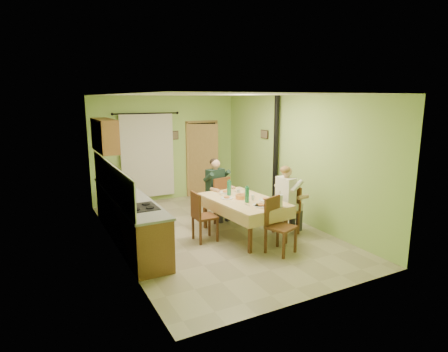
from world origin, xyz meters
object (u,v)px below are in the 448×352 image
dining_table (243,217)px  man_right (287,192)px  chair_near (280,237)px  chair_right (286,220)px  chair_left (204,226)px  chair_far (217,208)px  man_far (216,183)px  stove_flue (275,171)px

dining_table → man_right: man_right is taller
chair_near → chair_right: bearing=-153.8°
chair_left → chair_far: bearing=142.2°
man_far → chair_left: bearing=-139.2°
chair_left → man_far: (0.76, 1.01, 0.59)m
man_right → chair_right: bearing=-90.0°
chair_far → stove_flue: 1.70m
chair_near → chair_left: size_ratio=1.03×
stove_flue → chair_far: bearing=177.0°
dining_table → chair_near: size_ratio=1.95×
chair_near → chair_right: size_ratio=1.03×
chair_near → man_far: 2.26m
chair_far → man_right: bearing=-70.1°
man_far → stove_flue: size_ratio=0.50×
dining_table → chair_right: 0.91m
stove_flue → chair_right: bearing=-115.5°
chair_right → chair_left: size_ratio=1.00×
chair_far → man_right: man_right is taller
chair_left → stove_flue: stove_flue is taller
chair_right → dining_table: bearing=64.5°
man_right → chair_far: bearing=26.3°
chair_left → chair_near: bearing=39.2°
chair_right → chair_far: bearing=26.8°
chair_near → chair_right: chair_near is taller
chair_far → chair_near: 2.17m
chair_right → man_right: 0.59m
chair_far → stove_flue: stove_flue is taller
chair_left → man_right: size_ratio=0.70×
chair_far → man_right: size_ratio=0.73×
chair_right → man_right: bearing=90.0°
chair_near → man_far: (-0.20, 2.17, 0.59)m
dining_table → chair_far: chair_far is taller
chair_far → chair_left: (-0.77, -0.99, -0.00)m
man_right → man_far: bearing=26.1°
dining_table → chair_near: (0.15, -1.05, -0.09)m
chair_right → stove_flue: size_ratio=0.35×
chair_far → stove_flue: size_ratio=0.36×
chair_far → chair_right: bearing=-69.7°
chair_near → stove_flue: size_ratio=0.36×
chair_right → chair_left: bearing=70.2°
dining_table → man_far: bearing=87.1°
dining_table → man_right: size_ratio=1.41×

